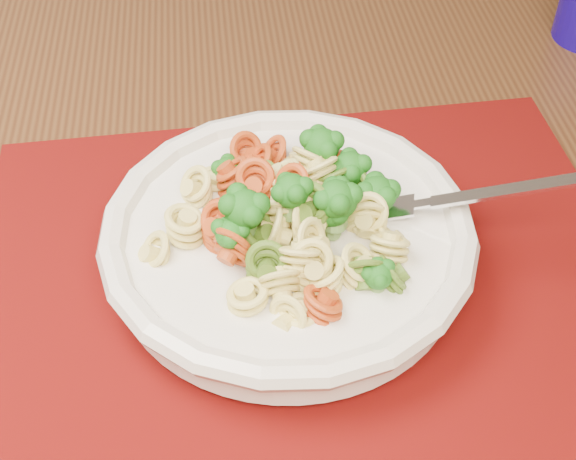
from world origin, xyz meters
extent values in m
cube|color=#482B14|center=(0.26, 0.52, 0.68)|extent=(1.58, 1.09, 0.04)
cube|color=#4D0A03|center=(0.23, 0.41, 0.70)|extent=(0.49, 0.39, 0.00)
cylinder|color=silver|center=(0.22, 0.42, 0.71)|extent=(0.11, 0.11, 0.01)
cylinder|color=silver|center=(0.22, 0.42, 0.73)|extent=(0.25, 0.25, 0.03)
torus|color=silver|center=(0.22, 0.42, 0.74)|extent=(0.27, 0.27, 0.02)
camera|label=1|loc=(0.14, 0.03, 1.14)|focal=50.00mm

